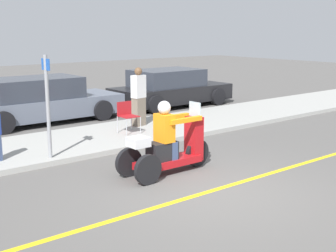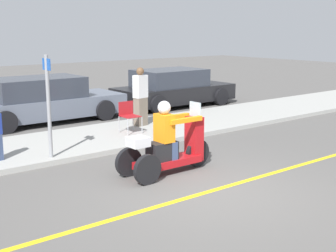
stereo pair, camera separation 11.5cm
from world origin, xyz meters
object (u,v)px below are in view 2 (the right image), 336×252
motorcycle_trike (168,147)px  parked_car_lot_far (43,101)px  spectator_end_of_line (140,98)px  street_sign (48,103)px  folding_chair_curbside (128,114)px  parked_car_lot_right (173,89)px

motorcycle_trike → parked_car_lot_far: (0.18, 6.47, 0.13)m
spectator_end_of_line → street_sign: street_sign is taller
motorcycle_trike → parked_car_lot_far: 6.48m
motorcycle_trike → folding_chair_curbside: 3.38m
spectator_end_of_line → motorcycle_trike: bearing=-117.4°
folding_chair_curbside → street_sign: size_ratio=0.37×
motorcycle_trike → spectator_end_of_line: (1.92, 3.71, 0.39)m
motorcycle_trike → parked_car_lot_far: size_ratio=0.43×
spectator_end_of_line → parked_car_lot_right: size_ratio=0.36×
parked_car_lot_right → street_sign: size_ratio=2.07×
motorcycle_trike → folding_chair_curbside: size_ratio=2.56×
folding_chair_curbside → parked_car_lot_right: 5.16m
motorcycle_trike → spectator_end_of_line: 4.19m
spectator_end_of_line → parked_car_lot_far: size_ratio=0.34×
street_sign → parked_car_lot_far: bearing=68.4°
spectator_end_of_line → street_sign: size_ratio=0.75×
spectator_end_of_line → folding_chair_curbside: (-0.77, -0.53, -0.29)m
spectator_end_of_line → parked_car_lot_right: (3.30, 2.64, -0.27)m
motorcycle_trike → spectator_end_of_line: size_ratio=1.26×
parked_car_lot_far → street_sign: 4.71m
parked_car_lot_right → street_sign: 7.99m
spectator_end_of_line → folding_chair_curbside: bearing=-145.2°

